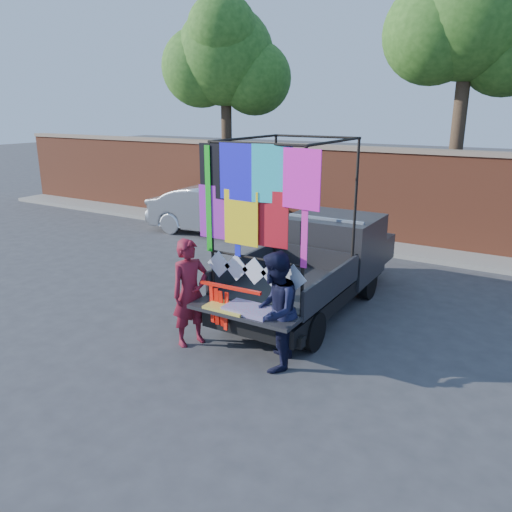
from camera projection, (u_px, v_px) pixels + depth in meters
The scene contains 10 objects.
ground at pixel (275, 344), 7.97m from camera, with size 90.00×90.00×0.00m, color #38383A.
brick_wall at pixel (403, 197), 13.33m from camera, with size 30.00×0.45×2.61m.
curb at pixel (391, 249), 13.12m from camera, with size 30.00×1.20×0.12m, color gray.
tree_left at pixel (225, 60), 16.37m from camera, with size 4.20×3.30×7.05m.
tree_mid at pixel (471, 21), 12.48m from camera, with size 4.20×3.30×7.73m.
pickup_truck at pixel (322, 261), 9.58m from camera, with size 2.01×5.04×3.18m.
sedan at pixel (218, 211), 14.75m from camera, with size 1.47×4.21×1.39m, color silver.
woman at pixel (190, 293), 7.78m from camera, with size 0.63×0.41×1.72m, color maroon.
man at pixel (275, 311), 7.05m from camera, with size 0.85×0.66×1.74m, color black.
streamer_bundle at pixel (224, 299), 7.46m from camera, with size 1.03×0.10×0.71m.
Camera 1 is at (3.49, -6.34, 3.64)m, focal length 35.00 mm.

